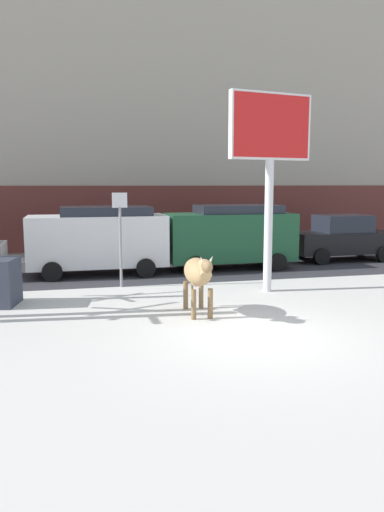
# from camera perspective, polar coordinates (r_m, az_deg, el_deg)

# --- Properties ---
(ground_plane) EXTENTS (120.00, 120.00, 0.00)m
(ground_plane) POSITION_cam_1_polar(r_m,az_deg,el_deg) (10.38, 7.10, -9.03)
(ground_plane) COLOR silver
(road_strip) EXTENTS (60.00, 5.60, 0.01)m
(road_strip) POSITION_cam_1_polar(r_m,az_deg,el_deg) (18.25, -2.17, -1.45)
(road_strip) COLOR #333338
(road_strip) RESTS_ON ground
(building_facade) EXTENTS (44.00, 6.10, 13.00)m
(building_facade) POSITION_cam_1_polar(r_m,az_deg,el_deg) (25.42, -5.63, 15.90)
(building_facade) COLOR #A39989
(building_facade) RESTS_ON ground
(cow_tan) EXTENTS (0.65, 1.90, 1.54)m
(cow_tan) POSITION_cam_1_polar(r_m,az_deg,el_deg) (11.72, 0.71, -1.98)
(cow_tan) COLOR tan
(cow_tan) RESTS_ON ground
(billboard) EXTENTS (2.52, 0.63, 5.56)m
(billboard) POSITION_cam_1_polar(r_m,az_deg,el_deg) (14.35, 8.96, 13.10)
(billboard) COLOR silver
(billboard) RESTS_ON ground
(car_white_van) EXTENTS (4.61, 2.13, 2.32)m
(car_white_van) POSITION_cam_1_polar(r_m,az_deg,el_deg) (17.22, -10.64, 1.99)
(car_white_van) COLOR white
(car_white_van) RESTS_ON ground
(car_darkgreen_van) EXTENTS (4.61, 2.13, 2.32)m
(car_darkgreen_van) POSITION_cam_1_polar(r_m,az_deg,el_deg) (18.22, 4.41, 2.44)
(car_darkgreen_van) COLOR #194C2D
(car_darkgreen_van) RESTS_ON ground
(car_black_sedan) EXTENTS (4.21, 1.99, 1.84)m
(car_black_sedan) POSITION_cam_1_polar(r_m,az_deg,el_deg) (21.07, 16.79, 1.98)
(car_black_sedan) COLOR black
(car_black_sedan) RESTS_ON ground
(pedestrian_by_cars) EXTENTS (0.36, 0.24, 1.73)m
(pedestrian_by_cars) POSITION_cam_1_polar(r_m,az_deg,el_deg) (21.06, -12.62, 2.05)
(pedestrian_by_cars) COLOR #282833
(pedestrian_by_cars) RESTS_ON ground
(street_sign) EXTENTS (0.44, 0.08, 2.82)m
(street_sign) POSITION_cam_1_polar(r_m,az_deg,el_deg) (14.96, -8.20, 2.77)
(street_sign) COLOR gray
(street_sign) RESTS_ON ground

